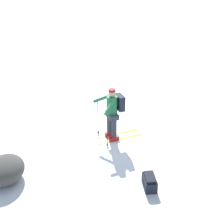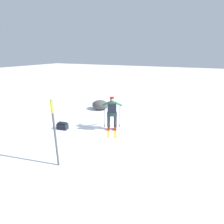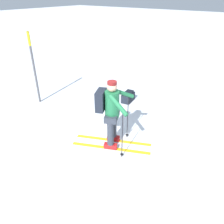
{
  "view_description": "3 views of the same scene",
  "coord_description": "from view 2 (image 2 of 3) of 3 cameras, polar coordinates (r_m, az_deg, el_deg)",
  "views": [
    {
      "loc": [
        -8.4,
        -0.4,
        4.99
      ],
      "look_at": [
        -0.43,
        -0.05,
        0.88
      ],
      "focal_mm": 50.0,
      "sensor_mm": 36.0,
      "label": 1
    },
    {
      "loc": [
        2.86,
        -6.94,
        3.5
      ],
      "look_at": [
        -0.43,
        -0.05,
        0.88
      ],
      "focal_mm": 28.0,
      "sensor_mm": 36.0,
      "label": 2
    },
    {
      "loc": [
        2.88,
        2.46,
        3.21
      ],
      "look_at": [
        -0.43,
        -0.05,
        0.88
      ],
      "focal_mm": 35.0,
      "sensor_mm": 36.0,
      "label": 3
    }
  ],
  "objects": [
    {
      "name": "rock_boulder",
      "position": [
        11.26,
        -3.85,
        2.35
      ],
      "size": [
        1.08,
        0.92,
        0.59
      ],
      "primitive_type": "ellipsoid",
      "color": "#474442",
      "rests_on": "ground_plane"
    },
    {
      "name": "dropped_backpack",
      "position": [
        8.7,
        -15.87,
        -4.42
      ],
      "size": [
        0.53,
        0.35,
        0.33
      ],
      "color": "black",
      "rests_on": "ground_plane"
    },
    {
      "name": "ground_plane",
      "position": [
        8.28,
        2.85,
        -6.1
      ],
      "size": [
        80.0,
        80.0,
        0.0
      ],
      "primitive_type": "plane",
      "color": "white"
    },
    {
      "name": "skier",
      "position": [
        8.03,
        -0.0,
        0.13
      ],
      "size": [
        1.18,
        1.84,
        1.59
      ],
      "color": "gold",
      "rests_on": "ground_plane"
    },
    {
      "name": "trail_marker",
      "position": [
        5.62,
        -18.25,
        -5.43
      ],
      "size": [
        0.07,
        0.07,
        2.2
      ],
      "color": "#4C4C51",
      "rests_on": "ground_plane"
    }
  ]
}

